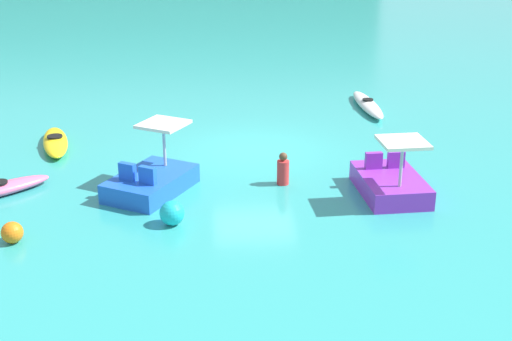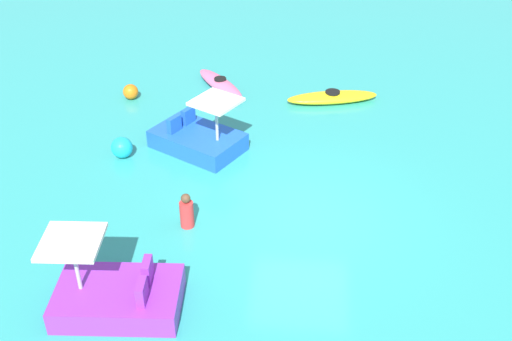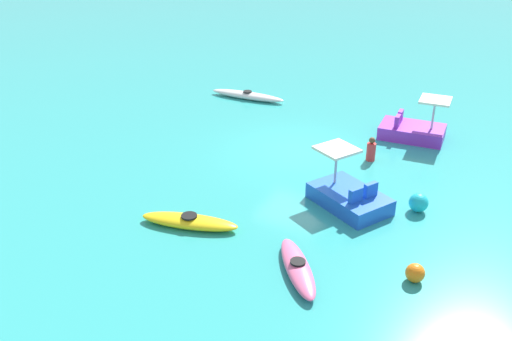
% 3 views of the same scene
% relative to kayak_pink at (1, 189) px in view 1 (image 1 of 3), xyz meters
% --- Properties ---
extents(ground_plane, '(600.00, 600.00, 0.00)m').
position_rel_kayak_pink_xyz_m(ground_plane, '(6.67, 2.89, -0.16)').
color(ground_plane, teal).
extents(kayak_pink, '(2.47, 2.07, 0.37)m').
position_rel_kayak_pink_xyz_m(kayak_pink, '(0.00, 0.00, 0.00)').
color(kayak_pink, pink).
rests_on(kayak_pink, ground_plane).
extents(kayak_white, '(0.75, 3.57, 0.37)m').
position_rel_kayak_pink_xyz_m(kayak_white, '(11.05, 7.13, -0.00)').
color(kayak_white, white).
rests_on(kayak_white, ground_plane).
extents(kayak_yellow, '(1.36, 2.97, 0.37)m').
position_rel_kayak_pink_xyz_m(kayak_yellow, '(0.65, 3.64, 0.00)').
color(kayak_yellow, yellow).
rests_on(kayak_yellow, ground_plane).
extents(pedal_boat_purple, '(1.64, 2.52, 1.68)m').
position_rel_kayak_pink_xyz_m(pedal_boat_purple, '(9.92, -0.62, 0.17)').
color(pedal_boat_purple, purple).
rests_on(pedal_boat_purple, ground_plane).
extents(pedal_boat_blue, '(2.49, 2.83, 1.68)m').
position_rel_kayak_pink_xyz_m(pedal_boat_blue, '(3.83, -0.08, 0.17)').
color(pedal_boat_blue, blue).
rests_on(pedal_boat_blue, ground_plane).
extents(buoy_orange, '(0.48, 0.48, 0.48)m').
position_rel_kayak_pink_xyz_m(buoy_orange, '(1.00, -2.73, 0.08)').
color(buoy_orange, orange).
rests_on(buoy_orange, ground_plane).
extents(buoy_cyan, '(0.58, 0.58, 0.58)m').
position_rel_kayak_pink_xyz_m(buoy_cyan, '(4.45, -2.05, 0.13)').
color(buoy_cyan, '#19B7C6').
rests_on(buoy_cyan, ground_plane).
extents(person_near_shore, '(0.41, 0.41, 0.88)m').
position_rel_kayak_pink_xyz_m(person_near_shore, '(7.26, 0.25, 0.22)').
color(person_near_shore, red).
rests_on(person_near_shore, ground_plane).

